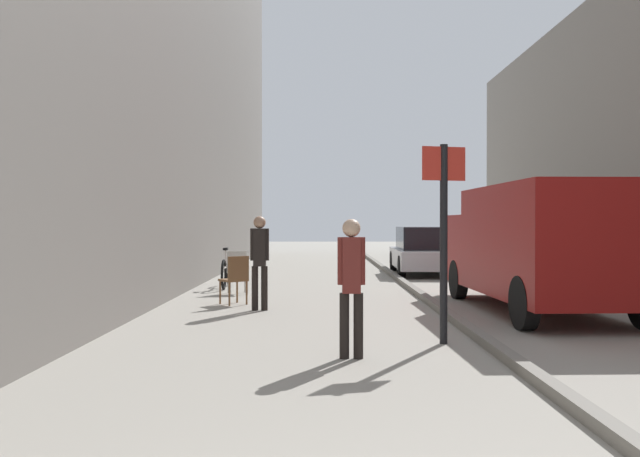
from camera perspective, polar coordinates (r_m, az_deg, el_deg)
ground_plane at (r=13.93m, az=2.48°, el=-6.00°), size 80.00×80.00×0.00m
kerb_strip at (r=14.08m, az=8.95°, el=-5.69°), size 0.16×40.00×0.12m
pedestrian_main_foreground at (r=7.51m, az=2.98°, el=-4.40°), size 0.32×0.21×1.62m
pedestrian_mid_block at (r=11.65m, az=-5.17°, el=-2.44°), size 0.34×0.22×1.70m
delivery_van at (r=12.06m, az=18.83°, el=-1.33°), size 2.20×5.63×2.21m
parked_car at (r=20.11m, az=9.37°, el=-1.97°), size 1.94×4.25×1.45m
street_sign_post at (r=8.55m, az=11.07°, el=0.27°), size 0.59×0.18×2.60m
bicycle_leaning at (r=15.87m, az=-8.08°, el=-3.82°), size 0.11×1.77×0.98m
cafe_chair_near_window at (r=12.52m, az=-7.29°, el=-4.22°), size 0.62×0.62×0.94m
cafe_chair_by_doorway at (r=14.55m, az=-7.14°, el=-3.56°), size 0.53×0.53×0.94m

